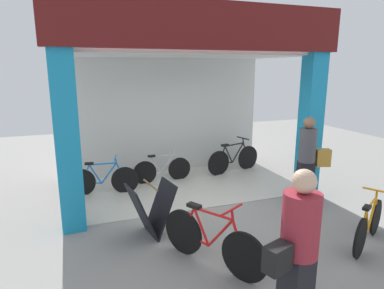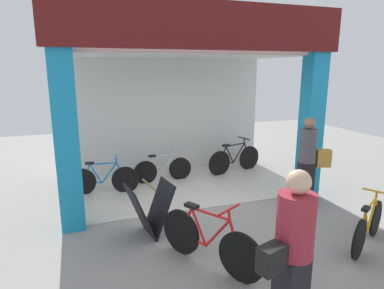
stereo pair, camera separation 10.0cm
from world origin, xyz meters
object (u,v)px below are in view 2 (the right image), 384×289
sandwich_board_sign (150,210)px  bicycle_inside_2 (104,179)px  bicycle_inside_0 (235,159)px  pedestrian_0 (292,252)px  bicycle_parked_1 (208,241)px  bicycle_inside_1 (163,169)px  pedestrian_1 (308,161)px  bicycle_parked_0 (368,226)px

sandwich_board_sign → bicycle_inside_2: bearing=104.8°
bicycle_inside_0 → pedestrian_0: pedestrian_0 is taller
bicycle_parked_1 → pedestrian_0: 1.53m
bicycle_inside_0 → bicycle_inside_1: (-1.96, -0.10, -0.05)m
sandwich_board_sign → pedestrian_1: pedestrian_1 is taller
pedestrian_0 → sandwich_board_sign: bearing=109.5°
bicycle_inside_2 → bicycle_parked_1: bearing=-70.8°
bicycle_inside_2 → bicycle_parked_1: bicycle_parked_1 is taller
bicycle_parked_1 → sandwich_board_sign: (-0.58, 1.14, 0.06)m
bicycle_inside_0 → bicycle_inside_1: size_ratio=1.13×
bicycle_inside_2 → pedestrian_1: pedestrian_1 is taller
bicycle_inside_2 → pedestrian_0: size_ratio=0.84×
sandwich_board_sign → pedestrian_0: pedestrian_0 is taller
bicycle_parked_1 → pedestrian_0: (0.32, -1.39, 0.56)m
bicycle_inside_1 → bicycle_parked_0: bicycle_parked_0 is taller
bicycle_inside_2 → bicycle_inside_0: bearing=7.7°
bicycle_inside_1 → bicycle_parked_0: 4.54m
bicycle_parked_1 → pedestrian_0: bearing=-77.0°
bicycle_inside_1 → pedestrian_0: (0.05, -5.03, 0.62)m
bicycle_inside_2 → pedestrian_1: size_ratio=0.84×
bicycle_inside_0 → bicycle_inside_1: bicycle_inside_0 is taller
bicycle_parked_0 → sandwich_board_sign: sandwich_board_sign is taller
bicycle_inside_1 → pedestrian_1: size_ratio=0.80×
bicycle_inside_0 → pedestrian_1: size_ratio=0.90×
bicycle_inside_0 → pedestrian_0: 5.51m
bicycle_parked_0 → pedestrian_1: pedestrian_1 is taller
bicycle_parked_1 → bicycle_inside_0: bearing=59.2°
bicycle_inside_1 → pedestrian_0: pedestrian_0 is taller
bicycle_parked_0 → bicycle_inside_2: bearing=135.4°
bicycle_inside_0 → bicycle_parked_0: bearing=-86.1°
bicycle_parked_1 → sandwich_board_sign: size_ratio=1.70×
bicycle_inside_0 → sandwich_board_sign: 3.83m
bicycle_inside_1 → sandwich_board_sign: bearing=-108.8°
bicycle_inside_1 → pedestrian_1: pedestrian_1 is taller
bicycle_inside_2 → pedestrian_0: pedestrian_0 is taller
bicycle_parked_0 → pedestrian_0: 2.51m
bicycle_inside_0 → pedestrian_1: bearing=-81.1°
bicycle_inside_2 → bicycle_parked_0: size_ratio=1.12×
bicycle_inside_0 → bicycle_parked_0: bicycle_inside_0 is taller
bicycle_inside_2 → pedestrian_1: 4.28m
bicycle_parked_1 → bicycle_parked_0: bearing=-7.1°
pedestrian_0 → bicycle_inside_2: bearing=107.4°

